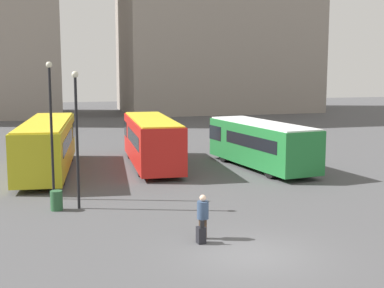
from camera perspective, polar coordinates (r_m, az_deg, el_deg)
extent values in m
plane|color=#4C4C4F|center=(17.94, 6.24, -11.64)|extent=(160.00, 160.00, 0.00)
cube|color=gray|center=(75.63, 2.64, 13.20)|extent=(25.85, 15.47, 25.34)
cube|color=gold|center=(32.03, -15.20, -0.11)|extent=(3.75, 11.71, 2.63)
cube|color=black|center=(36.64, -14.47, 1.46)|extent=(2.76, 2.38, 1.00)
cube|color=black|center=(30.96, -15.42, 0.22)|extent=(3.33, 7.60, 0.79)
cube|color=yellow|center=(31.87, -15.29, 2.31)|extent=(3.53, 11.46, 0.08)
cylinder|color=black|center=(35.70, -14.56, -1.00)|extent=(2.50, 1.31, 1.05)
cylinder|color=black|center=(28.71, -15.85, -3.25)|extent=(2.50, 1.31, 1.05)
cube|color=red|center=(32.97, -4.32, 0.34)|extent=(3.08, 10.12, 2.63)
cube|color=black|center=(36.96, -5.19, 1.69)|extent=(2.63, 1.99, 1.00)
cube|color=black|center=(32.04, -4.11, 0.70)|extent=(2.89, 6.53, 0.79)
cube|color=yellow|center=(32.81, -4.34, 2.68)|extent=(2.87, 9.91, 0.08)
cylinder|color=black|center=(36.17, -4.97, -0.74)|extent=(2.44, 1.09, 0.95)
cylinder|color=black|center=(30.12, -3.50, -2.53)|extent=(2.44, 1.09, 0.95)
cube|color=#237A38|center=(32.46, 7.39, 0.03)|extent=(3.76, 9.39, 2.42)
cube|color=black|center=(35.65, 4.31, 1.29)|extent=(2.77, 2.02, 0.92)
cube|color=black|center=(31.72, 8.16, 0.38)|extent=(3.34, 6.14, 0.73)
cube|color=white|center=(32.30, 7.43, 2.23)|extent=(3.54, 9.18, 0.08)
cylinder|color=black|center=(35.03, 4.99, -0.95)|extent=(2.54, 1.36, 1.04)
cylinder|color=black|center=(30.26, 10.11, -2.51)|extent=(2.54, 1.36, 1.04)
cylinder|color=#4C3828|center=(19.26, 0.93, -9.04)|extent=(0.16, 0.16, 0.73)
cylinder|color=#4C3828|center=(19.32, 1.37, -8.99)|extent=(0.16, 0.16, 0.73)
cylinder|color=#334766|center=(19.10, 1.16, -7.05)|extent=(0.45, 0.45, 0.64)
sphere|color=beige|center=(18.99, 1.16, -5.78)|extent=(0.24, 0.24, 0.24)
cube|color=black|center=(18.82, 0.97, -9.69)|extent=(0.31, 0.33, 0.58)
cube|color=black|center=(18.60, 1.10, -8.54)|extent=(0.15, 0.04, 0.26)
cylinder|color=black|center=(25.26, -14.75, 1.05)|extent=(0.12, 0.12, 6.10)
sphere|color=beige|center=(25.08, -15.01, 8.17)|extent=(0.28, 0.28, 0.28)
cylinder|color=black|center=(23.28, -12.15, 0.04)|extent=(0.12, 0.12, 5.69)
sphere|color=beige|center=(23.05, -12.37, 7.26)|extent=(0.28, 0.28, 0.28)
cylinder|color=#285633|center=(23.67, -14.26, -5.86)|extent=(0.52, 0.52, 0.85)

